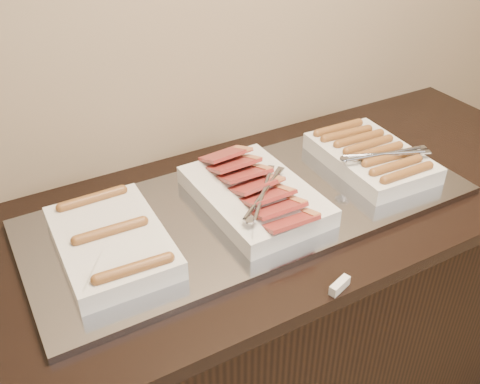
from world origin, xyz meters
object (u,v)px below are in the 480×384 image
(counter, at_px, (256,320))
(dish_right, at_px, (371,156))
(warming_tray, at_px, (252,207))
(dish_center, at_px, (255,194))
(dish_left, at_px, (111,241))

(counter, height_order, dish_right, dish_right)
(counter, height_order, warming_tray, warming_tray)
(dish_right, bearing_deg, counter, -177.96)
(dish_center, bearing_deg, dish_left, 178.42)
(warming_tray, distance_m, dish_right, 0.41)
(counter, bearing_deg, dish_center, -169.09)
(counter, xyz_separation_m, dish_left, (-0.41, 0.00, 0.49))
(warming_tray, distance_m, dish_left, 0.39)
(counter, height_order, dish_left, dish_left)
(counter, xyz_separation_m, dish_right, (0.39, -0.00, 0.50))
(warming_tray, bearing_deg, dish_center, -29.83)
(counter, xyz_separation_m, dish_center, (-0.02, -0.00, 0.50))
(warming_tray, bearing_deg, dish_left, 180.00)
(counter, distance_m, warming_tray, 0.46)
(dish_center, xyz_separation_m, dish_right, (0.40, -0.00, 0.00))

